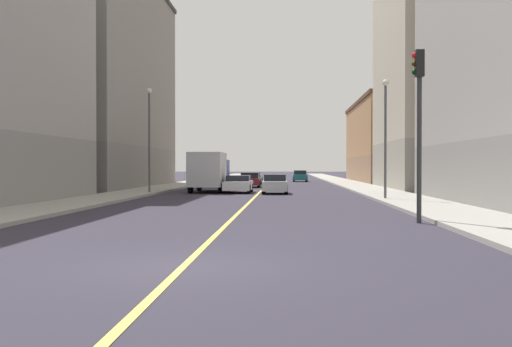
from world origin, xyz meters
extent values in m
plane|color=#2D2A36|center=(0.00, 0.00, 0.00)|extent=(400.00, 400.00, 0.00)
cube|color=#9E9B93|center=(8.58, 49.00, 0.07)|extent=(3.46, 168.00, 0.15)
cube|color=#9E9B93|center=(-8.58, 49.00, 0.07)|extent=(3.46, 168.00, 0.15)
cube|color=#E5D14C|center=(0.00, 49.00, 0.01)|extent=(0.16, 154.00, 0.01)
cube|color=#9D9688|center=(16.26, 39.88, 1.96)|extent=(11.90, 16.16, 3.93)
cube|color=#BCB29E|center=(16.26, 39.88, 13.71)|extent=(11.90, 16.16, 19.56)
cube|color=#8F6B4F|center=(16.26, 61.55, 1.53)|extent=(11.90, 24.79, 3.07)
cube|color=#A8754C|center=(16.26, 61.55, 6.13)|extent=(11.90, 24.79, 6.13)
cube|color=#4B3422|center=(16.26, 61.55, 9.39)|extent=(12.20, 25.09, 0.40)
cube|color=slate|center=(-16.26, 42.28, 1.82)|extent=(11.90, 25.57, 3.64)
cube|color=gray|center=(-16.26, 42.28, 11.17)|extent=(11.90, 25.57, 15.05)
cylinder|color=#2D2D2D|center=(6.45, 9.19, 2.47)|extent=(0.16, 0.16, 4.94)
cube|color=black|center=(6.45, 9.19, 5.39)|extent=(0.28, 0.32, 0.90)
sphere|color=red|center=(6.29, 9.19, 5.66)|extent=(0.20, 0.20, 0.20)
sphere|color=#352204|center=(6.29, 9.19, 5.38)|extent=(0.20, 0.20, 0.20)
sphere|color=black|center=(6.29, 9.19, 5.10)|extent=(0.20, 0.20, 0.20)
cylinder|color=#4C4C51|center=(7.45, 22.47, 3.27)|extent=(0.14, 0.14, 6.25)
sphere|color=#EAEACC|center=(7.45, 22.47, 6.55)|extent=(0.36, 0.36, 0.36)
cylinder|color=#4C4C51|center=(-7.45, 29.76, 3.55)|extent=(0.14, 0.14, 6.80)
sphere|color=#EAEACC|center=(-7.45, 29.76, 7.10)|extent=(0.36, 0.36, 0.36)
cube|color=silver|center=(1.16, 30.92, 0.56)|extent=(1.76, 3.96, 0.67)
cube|color=black|center=(1.16, 31.07, 1.12)|extent=(1.53, 1.73, 0.45)
cylinder|color=black|center=(0.37, 32.13, 0.32)|extent=(0.23, 0.64, 0.64)
cylinder|color=black|center=(1.92, 32.15, 0.32)|extent=(0.23, 0.64, 0.64)
cylinder|color=black|center=(0.40, 29.69, 0.32)|extent=(0.23, 0.64, 0.64)
cylinder|color=black|center=(1.95, 29.71, 0.32)|extent=(0.23, 0.64, 0.64)
cube|color=maroon|center=(-1.37, 43.81, 0.53)|extent=(1.88, 4.52, 0.61)
cube|color=black|center=(-1.37, 43.96, 1.09)|extent=(1.62, 2.27, 0.52)
cylinder|color=black|center=(-2.21, 45.19, 0.32)|extent=(0.23, 0.64, 0.64)
cylinder|color=black|center=(-0.57, 45.22, 0.32)|extent=(0.23, 0.64, 0.64)
cylinder|color=black|center=(-2.16, 42.41, 0.32)|extent=(0.23, 0.64, 0.64)
cylinder|color=black|center=(-0.52, 42.44, 0.32)|extent=(0.23, 0.64, 0.64)
cube|color=#196670|center=(3.65, 64.17, 0.55)|extent=(1.73, 4.14, 0.67)
cube|color=black|center=(3.65, 64.35, 1.14)|extent=(1.52, 1.81, 0.51)
cylinder|color=black|center=(2.86, 65.45, 0.32)|extent=(0.22, 0.64, 0.64)
cylinder|color=black|center=(4.43, 65.45, 0.32)|extent=(0.22, 0.64, 0.64)
cylinder|color=black|center=(2.86, 62.88, 0.32)|extent=(0.22, 0.64, 0.64)
cylinder|color=black|center=(4.43, 62.88, 0.32)|extent=(0.22, 0.64, 0.64)
cube|color=#1E6B38|center=(-1.58, 52.61, 0.51)|extent=(1.93, 4.37, 0.57)
cube|color=black|center=(-1.58, 52.53, 1.04)|extent=(1.63, 1.89, 0.49)
cylinder|color=black|center=(-2.34, 53.98, 0.32)|extent=(0.24, 0.65, 0.64)
cylinder|color=black|center=(-0.72, 53.92, 0.32)|extent=(0.24, 0.65, 0.64)
cylinder|color=black|center=(-2.44, 51.30, 0.32)|extent=(0.24, 0.65, 0.64)
cylinder|color=black|center=(-0.81, 51.25, 0.32)|extent=(0.24, 0.65, 0.64)
cube|color=white|center=(-1.51, 32.21, 0.54)|extent=(1.90, 4.41, 0.63)
cube|color=black|center=(-1.51, 32.21, 1.06)|extent=(1.66, 1.92, 0.41)
cylinder|color=black|center=(-2.36, 33.58, 0.32)|extent=(0.22, 0.64, 0.64)
cylinder|color=black|center=(-0.65, 33.57, 0.32)|extent=(0.22, 0.64, 0.64)
cylinder|color=black|center=(-2.38, 30.86, 0.32)|extent=(0.22, 0.64, 0.64)
cylinder|color=black|center=(-0.66, 30.85, 0.32)|extent=(0.22, 0.64, 0.64)
cube|color=navy|center=(-3.79, 36.19, 1.39)|extent=(2.37, 1.97, 2.07)
cube|color=silver|center=(-3.79, 32.47, 1.68)|extent=(2.37, 4.64, 2.47)
cylinder|color=black|center=(-4.88, 35.84, 0.45)|extent=(0.30, 0.90, 0.90)
cylinder|color=black|center=(-2.71, 35.84, 0.45)|extent=(0.30, 0.90, 0.90)
cylinder|color=black|center=(-4.88, 31.48, 0.45)|extent=(0.30, 0.90, 0.90)
cylinder|color=black|center=(-2.71, 31.48, 0.45)|extent=(0.30, 0.90, 0.90)
camera|label=1|loc=(1.97, -11.61, 1.93)|focal=42.75mm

